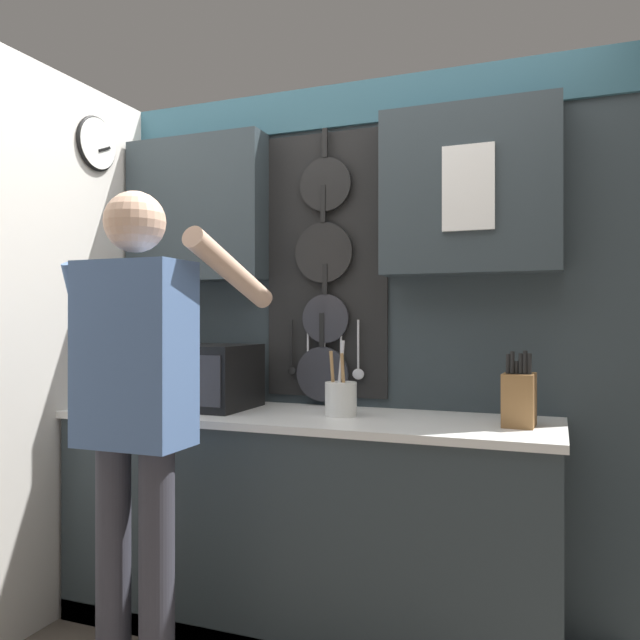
% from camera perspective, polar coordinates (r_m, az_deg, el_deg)
% --- Properties ---
extents(ground_plane, '(14.00, 14.00, 0.00)m').
position_cam_1_polar(ground_plane, '(2.88, -1.49, -26.44)').
color(ground_plane, brown).
extents(base_cabinet_counter, '(2.03, 0.61, 0.89)m').
position_cam_1_polar(base_cabinet_counter, '(2.71, -1.52, -18.04)').
color(base_cabinet_counter, '#2D383D').
rests_on(base_cabinet_counter, ground_plane).
extents(back_wall_unit, '(2.60, 0.22, 2.35)m').
position_cam_1_polar(back_wall_unit, '(2.83, 0.67, 3.34)').
color(back_wall_unit, '#2D383D').
rests_on(back_wall_unit, ground_plane).
extents(side_wall, '(0.07, 1.60, 2.35)m').
position_cam_1_polar(side_wall, '(2.83, -24.64, -1.89)').
color(side_wall, silver).
rests_on(side_wall, ground_plane).
extents(microwave, '(0.50, 0.37, 0.28)m').
position_cam_1_polar(microwave, '(2.83, -11.25, -5.04)').
color(microwave, black).
rests_on(microwave, base_cabinet_counter).
extents(knife_block, '(0.12, 0.16, 0.28)m').
position_cam_1_polar(knife_block, '(2.41, 17.75, -6.86)').
color(knife_block, brown).
rests_on(knife_block, base_cabinet_counter).
extents(utensil_crock, '(0.13, 0.13, 0.31)m').
position_cam_1_polar(utensil_crock, '(2.54, 1.92, -7.07)').
color(utensil_crock, white).
rests_on(utensil_crock, base_cabinet_counter).
extents(person, '(0.54, 0.66, 1.72)m').
position_cam_1_polar(person, '(2.26, -16.39, -6.32)').
color(person, '#383842').
rests_on(person, ground_plane).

